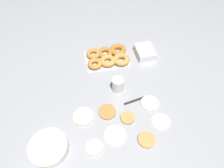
# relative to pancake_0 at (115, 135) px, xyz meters

# --- Properties ---
(ground_plane) EXTENTS (3.00, 3.00, 0.00)m
(ground_plane) POSITION_rel_pancake_0_xyz_m (-0.03, -0.18, -0.00)
(ground_plane) COLOR #9EA0A5
(pancake_0) EXTENTS (0.12, 0.12, 0.01)m
(pancake_0) POSITION_rel_pancake_0_xyz_m (0.00, 0.00, 0.00)
(pancake_0) COLOR beige
(pancake_0) RESTS_ON ground_plane
(pancake_1) EXTENTS (0.12, 0.12, 0.01)m
(pancake_1) POSITION_rel_pancake_0_xyz_m (0.15, -0.15, 0.00)
(pancake_1) COLOR beige
(pancake_1) RESTS_ON ground_plane
(pancake_2) EXTENTS (0.11, 0.11, 0.01)m
(pancake_2) POSITION_rel_pancake_0_xyz_m (-0.25, -0.15, 0.00)
(pancake_2) COLOR silver
(pancake_2) RESTS_ON ground_plane
(pancake_3) EXTENTS (0.09, 0.09, 0.01)m
(pancake_3) POSITION_rel_pancake_0_xyz_m (0.12, 0.04, 0.00)
(pancake_3) COLOR beige
(pancake_3) RESTS_ON ground_plane
(pancake_4) EXTENTS (0.10, 0.10, 0.01)m
(pancake_4) POSITION_rel_pancake_0_xyz_m (0.01, -0.15, 0.00)
(pancake_4) COLOR #B27F42
(pancake_4) RESTS_ON ground_plane
(pancake_5) EXTENTS (0.09, 0.09, 0.01)m
(pancake_5) POSITION_rel_pancake_0_xyz_m (-0.15, 0.06, 0.00)
(pancake_5) COLOR tan
(pancake_5) RESTS_ON ground_plane
(pancake_6) EXTENTS (0.08, 0.08, 0.01)m
(pancake_6) POSITION_rel_pancake_0_xyz_m (-0.09, -0.08, 0.00)
(pancake_6) COLOR tan
(pancake_6) RESTS_ON ground_plane
(pancake_7) EXTENTS (0.10, 0.10, 0.01)m
(pancake_7) POSITION_rel_pancake_0_xyz_m (-0.27, -0.02, -0.00)
(pancake_7) COLOR silver
(pancake_7) RESTS_ON ground_plane
(donut_tray) EXTENTS (0.30, 0.22, 0.04)m
(donut_tray) POSITION_rel_pancake_0_xyz_m (-0.09, -0.57, 0.02)
(donut_tray) COLOR silver
(donut_tray) RESTS_ON ground_plane
(batter_bowl) EXTENTS (0.20, 0.20, 0.05)m
(batter_bowl) POSITION_rel_pancake_0_xyz_m (0.34, 0.00, 0.02)
(batter_bowl) COLOR silver
(batter_bowl) RESTS_ON ground_plane
(container_stack) EXTENTS (0.12, 0.15, 0.06)m
(container_stack) POSITION_rel_pancake_0_xyz_m (-0.35, -0.55, 0.02)
(container_stack) COLOR white
(container_stack) RESTS_ON ground_plane
(paper_cup) EXTENTS (0.07, 0.07, 0.09)m
(paper_cup) POSITION_rel_pancake_0_xyz_m (-0.08, -0.30, 0.04)
(paper_cup) COLOR white
(paper_cup) RESTS_ON ground_plane
(spatula) EXTENTS (0.26, 0.08, 0.01)m
(spatula) POSITION_rel_pancake_0_xyz_m (-0.07, -0.17, -0.00)
(spatula) COLOR black
(spatula) RESTS_ON ground_plane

